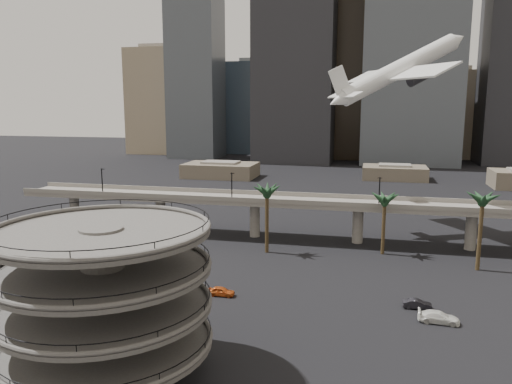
% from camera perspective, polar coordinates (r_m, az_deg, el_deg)
% --- Properties ---
extents(ground, '(700.00, 700.00, 0.00)m').
position_cam_1_polar(ground, '(57.35, -2.21, -19.81)').
color(ground, black).
rests_on(ground, ground).
extents(parking_ramp, '(22.20, 22.20, 17.35)m').
position_cam_1_polar(parking_ramp, '(54.53, -16.97, -10.47)').
color(parking_ramp, '#514E4C').
rests_on(parking_ramp, ground).
extents(overpass, '(130.00, 9.30, 14.70)m').
position_cam_1_polar(overpass, '(105.93, 5.66, -1.58)').
color(overpass, slate).
rests_on(overpass, ground).
extents(palm_trees, '(54.40, 18.40, 14.00)m').
position_cam_1_polar(palm_trees, '(97.29, 17.74, -0.68)').
color(palm_trees, '#46361E').
rests_on(palm_trees, ground).
extents(low_buildings, '(135.00, 27.50, 6.80)m').
position_cam_1_polar(low_buildings, '(192.07, 11.13, 2.13)').
color(low_buildings, '#655C4A').
rests_on(low_buildings, ground).
extents(skyline, '(269.00, 86.00, 133.52)m').
position_cam_1_polar(skyline, '(265.81, 13.94, 14.10)').
color(skyline, gray).
rests_on(skyline, ground).
extents(airborne_jet, '(32.34, 31.36, 19.18)m').
position_cam_1_polar(airborne_jet, '(118.97, 16.04, 13.24)').
color(airborne_jet, silver).
rests_on(airborne_jet, ground).
extents(car_a, '(4.11, 1.67, 1.40)m').
position_cam_1_polar(car_a, '(76.82, -4.00, -11.25)').
color(car_a, '#CC591D').
rests_on(car_a, ground).
extents(car_b, '(4.05, 1.47, 1.33)m').
position_cam_1_polar(car_b, '(75.71, 17.96, -12.09)').
color(car_b, black).
rests_on(car_b, ground).
extents(car_c, '(5.44, 2.45, 1.55)m').
position_cam_1_polar(car_c, '(72.05, 20.15, -13.28)').
color(car_c, white).
rests_on(car_c, ground).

